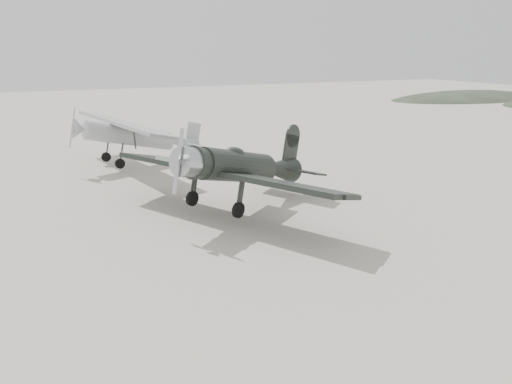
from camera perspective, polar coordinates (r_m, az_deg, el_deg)
ground at (r=18.64m, az=7.03°, el=-6.29°), size 160.00×160.00×0.00m
hill_northeast at (r=80.81m, az=23.17°, el=9.80°), size 32.00×16.00×5.20m
lowwing_monoplane at (r=22.06m, az=-1.68°, el=2.84°), size 9.16×11.25×3.79m
highwing_monoplane at (r=31.83m, az=-13.67°, el=6.65°), size 8.44×11.81×3.33m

